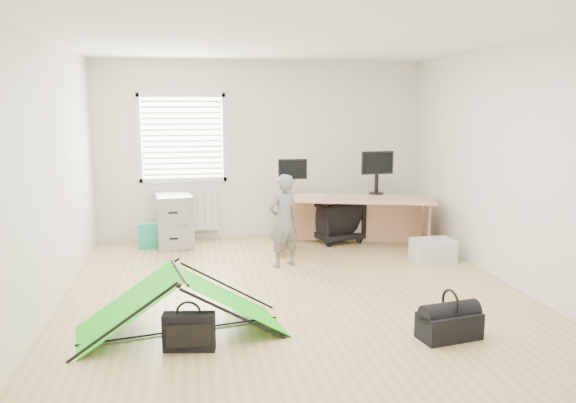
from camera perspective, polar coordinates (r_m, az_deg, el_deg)
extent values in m
plane|color=tan|center=(6.28, 0.63, -9.20)|extent=(5.50, 5.50, 0.00)
cube|color=silver|center=(8.68, -2.67, 5.25)|extent=(5.00, 0.02, 2.70)
cube|color=silver|center=(8.56, -10.69, 6.36)|extent=(1.20, 0.06, 1.20)
cube|color=silver|center=(8.66, -10.46, -0.94)|extent=(1.00, 0.12, 0.60)
cube|color=tan|center=(8.08, 6.93, -2.21)|extent=(2.27, 1.26, 0.74)
cube|color=gray|center=(8.30, -11.49, -1.91)|extent=(0.57, 0.71, 0.76)
cube|color=black|center=(8.07, 0.45, 1.93)|extent=(0.42, 0.10, 0.40)
cube|color=black|center=(8.37, 8.99, 2.34)|extent=(0.49, 0.15, 0.47)
cube|color=beige|center=(8.11, 2.20, 0.62)|extent=(0.49, 0.17, 0.02)
cylinder|color=#CB7296|center=(8.09, 0.48, 1.47)|extent=(0.09, 0.09, 0.26)
imported|color=black|center=(8.49, 4.87, -1.99)|extent=(0.80, 0.81, 0.62)
imported|color=slate|center=(7.10, -0.48, -1.97)|extent=(0.51, 0.43, 1.19)
cube|color=silver|center=(7.67, 14.50, -4.82)|extent=(0.54, 0.39, 0.30)
cube|color=#22A080|center=(8.31, -13.89, -3.40)|extent=(0.32, 0.15, 0.37)
cube|color=black|center=(4.92, -10.02, -12.90)|extent=(0.45, 0.20, 0.33)
cube|color=silver|center=(6.25, -13.66, -9.15)|extent=(0.09, 0.09, 0.09)
cube|color=black|center=(5.28, 16.05, -12.03)|extent=(0.58, 0.36, 0.24)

